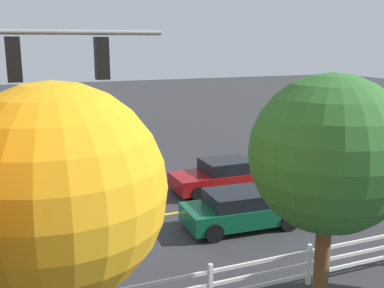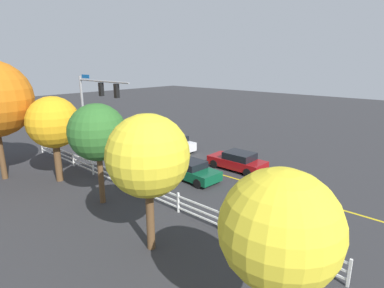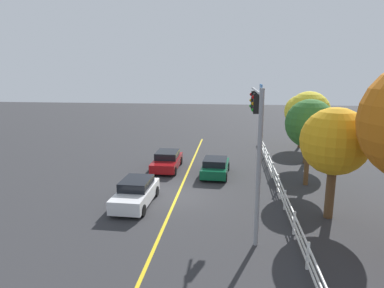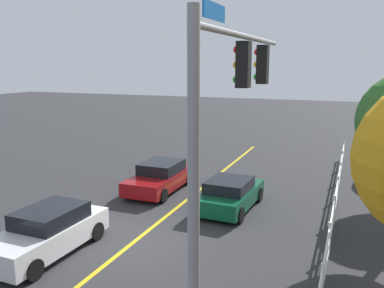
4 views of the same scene
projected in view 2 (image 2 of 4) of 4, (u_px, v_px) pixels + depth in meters
name	position (u px, v px, depth m)	size (l,w,h in m)	color
ground_plane	(168.00, 159.00, 26.10)	(120.00, 120.00, 0.00)	#2D2D30
lane_center_stripe	(204.00, 170.00, 23.52)	(28.00, 0.16, 0.01)	gold
signal_assembly	(95.00, 103.00, 23.92)	(6.52, 0.38, 7.02)	gray
car_0	(173.00, 143.00, 28.45)	(4.37, 1.95, 1.48)	silver
car_1	(238.00, 161.00, 23.41)	(4.43, 1.97, 1.39)	maroon
car_2	(192.00, 170.00, 21.44)	(4.14, 2.08, 1.33)	#0C4C2D
white_rail_fence	(129.00, 182.00, 19.50)	(26.10, 0.10, 1.15)	white
tree_0	(53.00, 123.00, 20.32)	(3.44, 3.44, 5.84)	brown
tree_1	(97.00, 133.00, 16.98)	(3.21, 3.21, 5.82)	brown
tree_2	(280.00, 229.00, 8.20)	(3.33, 3.33, 5.33)	brown
tree_3	(148.00, 156.00, 12.51)	(3.46, 3.46, 6.01)	brown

